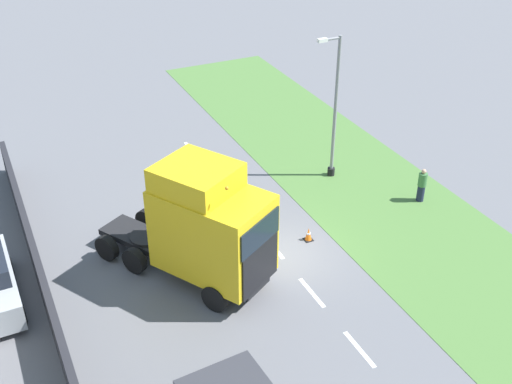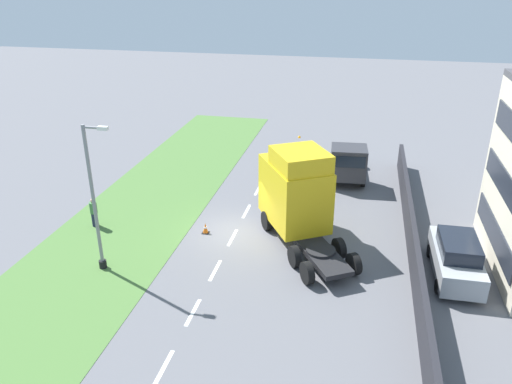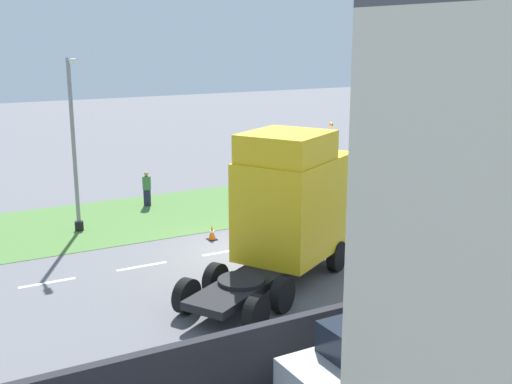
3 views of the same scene
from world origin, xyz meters
name	(u,v)px [view 1 (image 1 of 3)]	position (x,y,z in m)	size (l,w,h in m)	color
ground_plane	(281,256)	(0.00, 0.00, 0.00)	(120.00, 120.00, 0.00)	slate
grass_verge	(403,220)	(-6.00, 0.00, 0.01)	(7.00, 44.00, 0.01)	#4C7538
lane_markings	(273,247)	(0.00, -0.70, 0.00)	(0.16, 21.00, 0.00)	white
boundary_wall	(49,305)	(9.00, 0.00, 0.82)	(0.25, 24.00, 1.63)	#232328
lorry_cab	(206,227)	(3.18, 0.17, 2.45)	(5.80, 7.36, 5.00)	black
lamp_post	(334,116)	(-5.15, -4.80, 3.19)	(1.30, 0.35, 6.98)	black
pedestrian	(422,186)	(-7.67, -1.02, 0.80)	(0.39, 0.39, 1.64)	#1E233D
traffic_cone_lead	(308,234)	(-1.54, -0.51, 0.28)	(0.36, 0.36, 0.58)	black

